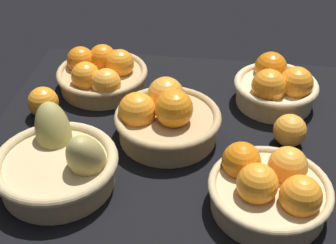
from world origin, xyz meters
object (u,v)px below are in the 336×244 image
object	(u,v)px
basket_far_right_pears	(60,163)
loose_orange_front_gap	(43,102)
basket_far_left	(270,188)
loose_orange_back_gap	(290,130)
basket_near_right	(101,74)
basket_near_left	(276,86)
basket_center	(165,118)

from	to	relation	value
basket_far_right_pears	loose_orange_front_gap	size ratio (longest dim) A/B	3.54
basket_far_left	loose_orange_back_gap	xyz separation A→B (cm)	(-5.04, -19.52, -0.90)
basket_near_right	basket_far_right_pears	world-z (taller)	basket_far_right_pears
basket_far_right_pears	basket_near_left	distance (cm)	54.98
basket_far_right_pears	loose_orange_back_gap	size ratio (longest dim) A/B	3.57
basket_far_left	loose_orange_back_gap	world-z (taller)	basket_far_left
basket_near_right	loose_orange_front_gap	xyz separation A→B (cm)	(10.57, 13.65, -0.50)
basket_near_left	loose_orange_front_gap	distance (cm)	55.89
basket_near_left	loose_orange_back_gap	distance (cm)	16.01
basket_far_left	basket_near_right	distance (cm)	54.90
basket_far_left	basket_near_left	world-z (taller)	basket_near_left
basket_near_right	basket_far_right_pears	bearing A→B (deg)	91.00
basket_center	basket_far_right_pears	distance (cm)	25.30
basket_far_left	basket_near_left	distance (cm)	35.42
loose_orange_front_gap	basket_center	bearing A→B (deg)	172.39
basket_near_left	loose_orange_back_gap	world-z (taller)	basket_near_left
basket_far_right_pears	basket_center	bearing A→B (deg)	-136.65
basket_far_left	basket_far_right_pears	size ratio (longest dim) A/B	0.89
basket_near_left	loose_orange_front_gap	bearing A→B (deg)	13.07
basket_near_right	loose_orange_back_gap	world-z (taller)	basket_near_right
basket_far_left	loose_orange_back_gap	size ratio (longest dim) A/B	3.17
loose_orange_front_gap	loose_orange_back_gap	world-z (taller)	same
basket_near_left	loose_orange_back_gap	xyz separation A→B (cm)	(-2.35, 15.80, -1.18)
basket_near_right	loose_orange_front_gap	distance (cm)	17.27
basket_far_right_pears	basket_near_left	bearing A→B (deg)	-141.86
basket_center	loose_orange_back_gap	bearing A→B (deg)	-178.33
basket_far_right_pears	loose_orange_front_gap	xyz separation A→B (cm)	(11.18, -21.32, -0.93)
basket_far_left	loose_orange_front_gap	xyz separation A→B (cm)	(51.73, -22.67, -0.87)
basket_far_left	basket_center	size ratio (longest dim) A/B	0.98
basket_far_left	basket_far_right_pears	world-z (taller)	basket_far_right_pears
basket_center	basket_far_right_pears	world-z (taller)	basket_far_right_pears
basket_center	basket_near_right	distance (cm)	25.92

